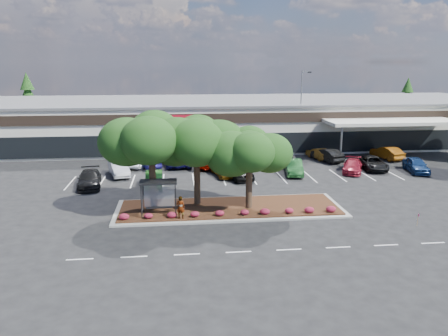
{
  "coord_description": "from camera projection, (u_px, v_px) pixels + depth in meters",
  "views": [
    {
      "loc": [
        -6.02,
        -28.83,
        11.48
      ],
      "look_at": [
        -2.07,
        7.42,
        2.6
      ],
      "focal_mm": 35.0,
      "sensor_mm": 36.0,
      "label": 1
    }
  ],
  "objects": [
    {
      "name": "car_17",
      "position": [
        387.0,
        153.0,
        52.86
      ],
      "size": [
        2.59,
        4.93,
        1.54
      ],
      "primitive_type": "imported",
      "rotation": [
        0.0,
        0.0,
        3.35
      ],
      "color": "#7A400A",
      "rests_on": "ground"
    },
    {
      "name": "ground",
      "position": [
        264.0,
        227.0,
        31.19
      ],
      "size": [
        160.0,
        160.0,
        0.0
      ],
      "primitive_type": "plane",
      "color": "black",
      "rests_on": "ground"
    },
    {
      "name": "island_tree_west",
      "position": [
        152.0,
        159.0,
        33.7
      ],
      "size": [
        7.2,
        7.2,
        7.89
      ],
      "primitive_type": null,
      "color": "#1E3D10",
      "rests_on": "landscape_island"
    },
    {
      "name": "car_2",
      "position": [
        154.0,
        179.0,
        41.1
      ],
      "size": [
        1.7,
        4.51,
        1.47
      ],
      "primitive_type": "imported",
      "rotation": [
        0.0,
        0.0,
        0.03
      ],
      "color": "#1D5619",
      "rests_on": "ground"
    },
    {
      "name": "car_12",
      "position": [
        206.0,
        159.0,
        49.04
      ],
      "size": [
        2.96,
        6.0,
        1.64
      ],
      "primitive_type": "imported",
      "rotation": [
        0.0,
        0.0,
        3.1
      ],
      "color": "#990D02",
      "rests_on": "ground"
    },
    {
      "name": "landscape_island",
      "position": [
        229.0,
        208.0,
        34.82
      ],
      "size": [
        18.0,
        6.0,
        0.26
      ],
      "color": "gray",
      "rests_on": "ground"
    },
    {
      "name": "bus_shelter",
      "position": [
        159.0,
        188.0,
        32.71
      ],
      "size": [
        2.75,
        1.55,
        2.59
      ],
      "color": "black",
      "rests_on": "landscape_island"
    },
    {
      "name": "car_3",
      "position": [
        239.0,
        170.0,
        44.08
      ],
      "size": [
        2.85,
        5.32,
        1.72
      ],
      "primitive_type": "imported",
      "rotation": [
        0.0,
        0.0,
        0.17
      ],
      "color": "black",
      "rests_on": "ground"
    },
    {
      "name": "lane_markings",
      "position": [
        241.0,
        187.0,
        41.25
      ],
      "size": [
        33.12,
        20.06,
        0.01
      ],
      "color": "silver",
      "rests_on": "ground"
    },
    {
      "name": "car_9",
      "position": [
        149.0,
        161.0,
        48.58
      ],
      "size": [
        3.03,
        4.57,
        1.42
      ],
      "primitive_type": "imported",
      "rotation": [
        0.0,
        0.0,
        3.53
      ],
      "color": "navy",
      "rests_on": "ground"
    },
    {
      "name": "retail_store",
      "position": [
        219.0,
        121.0,
        63.21
      ],
      "size": [
        80.4,
        25.2,
        6.25
      ],
      "color": "beige",
      "rests_on": "ground"
    },
    {
      "name": "car_10",
      "position": [
        141.0,
        160.0,
        49.06
      ],
      "size": [
        3.37,
        5.03,
        1.57
      ],
      "primitive_type": "imported",
      "rotation": [
        0.0,
        0.0,
        2.74
      ],
      "color": "#B1B7BC",
      "rests_on": "ground"
    },
    {
      "name": "conifer_north_east",
      "position": [
        406.0,
        103.0,
        76.21
      ],
      "size": [
        3.96,
        3.96,
        9.0
      ],
      "primitive_type": "cone",
      "color": "#1E3D10",
      "rests_on": "ground"
    },
    {
      "name": "conifer_north_west",
      "position": [
        29.0,
        103.0,
        71.29
      ],
      "size": [
        4.4,
        4.4,
        10.0
      ],
      "primitive_type": "cone",
      "color": "#1E3D10",
      "rests_on": "ground"
    },
    {
      "name": "car_0",
      "position": [
        89.0,
        179.0,
        41.11
      ],
      "size": [
        2.72,
        5.34,
        1.48
      ],
      "primitive_type": "imported",
      "rotation": [
        0.0,
        0.0,
        0.13
      ],
      "color": "black",
      "rests_on": "ground"
    },
    {
      "name": "car_7",
      "position": [
        373.0,
        163.0,
        47.76
      ],
      "size": [
        2.88,
        5.31,
        1.41
      ],
      "primitive_type": "imported",
      "rotation": [
        0.0,
        0.0,
        -0.11
      ],
      "color": "black",
      "rests_on": "ground"
    },
    {
      "name": "car_13",
      "position": [
        285.0,
        157.0,
        50.38
      ],
      "size": [
        2.24,
        4.7,
        1.49
      ],
      "primitive_type": "imported",
      "rotation": [
        0.0,
        0.0,
        2.99
      ],
      "color": "black",
      "rests_on": "ground"
    },
    {
      "name": "light_pole",
      "position": [
        301.0,
        116.0,
        56.53
      ],
      "size": [
        1.43,
        0.58,
        10.43
      ],
      "rotation": [
        0.0,
        0.0,
        -0.16
      ],
      "color": "gray",
      "rests_on": "ground"
    },
    {
      "name": "survey_stake",
      "position": [
        418.0,
        218.0,
        31.25
      ],
      "size": [
        0.08,
        0.14,
        0.91
      ],
      "color": "#97754F",
      "rests_on": "ground"
    },
    {
      "name": "shrub_row",
      "position": [
        233.0,
        212.0,
        32.7
      ],
      "size": [
        17.0,
        0.8,
        0.5
      ],
      "primitive_type": null,
      "color": "#952445",
      "rests_on": "landscape_island"
    },
    {
      "name": "person_waiting",
      "position": [
        181.0,
        207.0,
        31.96
      ],
      "size": [
        0.73,
        0.61,
        1.72
      ],
      "primitive_type": "imported",
      "rotation": [
        0.0,
        0.0,
        2.78
      ],
      "color": "#594C47",
      "rests_on": "landscape_island"
    },
    {
      "name": "car_5",
      "position": [
        294.0,
        167.0,
        45.65
      ],
      "size": [
        2.38,
        4.92,
        1.55
      ],
      "primitive_type": "imported",
      "rotation": [
        0.0,
        0.0,
        -0.16
      ],
      "color": "#16421A",
      "rests_on": "ground"
    },
    {
      "name": "car_6",
      "position": [
        352.0,
        166.0,
        46.5
      ],
      "size": [
        3.67,
        5.03,
        1.35
      ],
      "primitive_type": "imported",
      "rotation": [
        0.0,
        0.0,
        -0.43
      ],
      "color": "maroon",
      "rests_on": "ground"
    },
    {
      "name": "car_4",
      "position": [
        224.0,
        168.0,
        45.12
      ],
      "size": [
        2.71,
        4.95,
        1.59
      ],
      "primitive_type": "imported",
      "rotation": [
        0.0,
        0.0,
        0.18
      ],
      "color": "brown",
      "rests_on": "ground"
    },
    {
      "name": "car_14",
      "position": [
        319.0,
        153.0,
        53.01
      ],
      "size": [
        2.33,
        4.26,
        1.33
      ],
      "primitive_type": "imported",
      "rotation": [
        0.0,
        0.0,
        3.38
      ],
      "color": "brown",
      "rests_on": "ground"
    },
    {
      "name": "car_11",
      "position": [
        177.0,
        158.0,
        49.74
      ],
      "size": [
        3.24,
        6.28,
        1.69
      ],
      "primitive_type": "imported",
      "rotation": [
        0.0,
        0.0,
        3.21
      ],
      "color": "#151357",
      "rests_on": "ground"
    },
    {
      "name": "car_15",
      "position": [
        327.0,
        155.0,
        51.66
      ],
      "size": [
        2.94,
        4.93,
        1.53
      ],
      "primitive_type": "imported",
      "rotation": [
        0.0,
        0.0,
        3.44
      ],
      "color": "black",
      "rests_on": "ground"
    },
    {
      "name": "car_8",
      "position": [
        416.0,
        165.0,
        46.52
      ],
      "size": [
        2.62,
        4.81,
        1.55
      ],
      "primitive_type": "imported",
      "rotation": [
        0.0,
        0.0,
        -0.18
      ],
      "color": "navy",
      "rests_on": "ground"
    },
    {
      "name": "island_tree_mid",
      "position": [
        197.0,
        159.0,
        34.82
      ],
      "size": [
        6.6,
        6.6,
        7.32
      ],
      "primitive_type": null,
      "color": "#1E3D10",
      "rests_on": "landscape_island"
    },
    {
      "name": "car_1",
      "position": [
        119.0,
        168.0,
        45.15
      ],
      "size": [
        2.87,
        4.94,
        1.54
      ],
      "primitive_type": "imported",
      "rotation": [
        0.0,
        0.0,
        0.28
      ],
      "color": "silver",
      "rests_on": "ground"
    },
    {
      "name": "island_tree_east",
      "position": [
        249.0,
        167.0,
        33.88
      ],
      "size": [
        5.8,
        5.8,
        6.5
      ],
      "primitive_type": null,
      "color": "#1E3D10",
      "rests_on": "landscape_island"
    }
  ]
}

